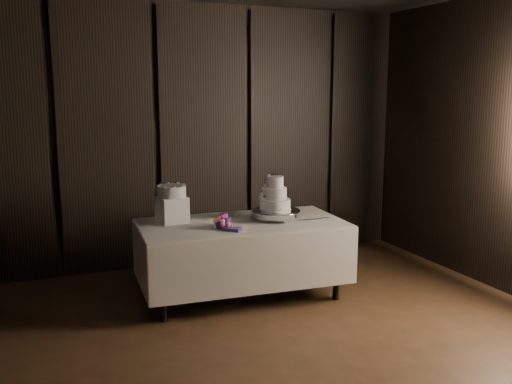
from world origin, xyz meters
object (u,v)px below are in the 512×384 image
at_px(cake_stand, 276,215).
at_px(box_pedestal, 172,210).
at_px(display_table, 242,256).
at_px(bouquet, 223,222).
at_px(small_cake, 172,191).
at_px(wedding_cake, 274,197).

height_order(cake_stand, box_pedestal, box_pedestal).
height_order(display_table, bouquet, bouquet).
xyz_separation_m(cake_stand, bouquet, (-0.62, -0.17, 0.01)).
distance_m(bouquet, box_pedestal, 0.57).
relative_size(display_table, small_cake, 7.31).
relative_size(wedding_cake, box_pedestal, 1.32).
bearing_deg(box_pedestal, wedding_cake, -15.49).
height_order(wedding_cake, bouquet, wedding_cake).
bearing_deg(small_cake, bouquet, -48.06).
distance_m(wedding_cake, small_cake, 1.01).
bearing_deg(wedding_cake, small_cake, -174.91).
bearing_deg(cake_stand, wedding_cake, -150.26).
bearing_deg(small_cake, cake_stand, -14.35).
xyz_separation_m(display_table, cake_stand, (0.37, 0.00, 0.39)).
relative_size(display_table, wedding_cake, 5.96).
xyz_separation_m(wedding_cake, box_pedestal, (-0.97, 0.27, -0.10)).
bearing_deg(display_table, bouquet, -143.37).
distance_m(wedding_cake, bouquet, 0.63).
xyz_separation_m(wedding_cake, small_cake, (-0.97, 0.27, 0.08)).
bearing_deg(box_pedestal, bouquet, -48.06).
bearing_deg(small_cake, box_pedestal, 0.00).
relative_size(bouquet, small_cake, 1.32).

